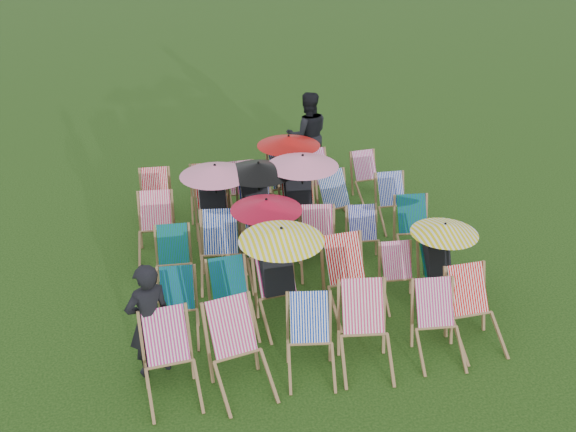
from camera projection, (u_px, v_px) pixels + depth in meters
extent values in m
plane|color=black|center=(296.00, 274.00, 10.16)|extent=(100.00, 100.00, 0.00)
cube|color=#CC2880|center=(166.00, 336.00, 7.69)|extent=(0.53, 0.40, 0.60)
cube|color=#DD2C78|center=(231.00, 326.00, 7.79)|extent=(0.59, 0.48, 0.63)
cube|color=#082BAD|center=(309.00, 317.00, 8.06)|extent=(0.54, 0.44, 0.58)
cube|color=#E12D65|center=(363.00, 306.00, 8.18)|extent=(0.58, 0.47, 0.63)
cube|color=#CE2977|center=(434.00, 303.00, 8.36)|extent=(0.52, 0.41, 0.57)
cube|color=red|center=(468.00, 289.00, 8.57)|extent=(0.51, 0.38, 0.60)
cube|color=#09643A|center=(177.00, 288.00, 8.72)|extent=(0.49, 0.38, 0.54)
cube|color=#0A693C|center=(228.00, 280.00, 8.84)|extent=(0.50, 0.38, 0.57)
cube|color=#FC3297|center=(275.00, 271.00, 8.96)|extent=(0.55, 0.42, 0.61)
cube|color=black|center=(276.00, 273.00, 8.92)|extent=(0.47, 0.48, 0.64)
sphere|color=tan|center=(274.00, 248.00, 8.86)|extent=(0.22, 0.22, 0.22)
cylinder|color=black|center=(282.00, 256.00, 8.77)|extent=(0.03, 0.03, 0.75)
cone|color=yellow|center=(281.00, 234.00, 8.62)|extent=(1.18, 1.18, 0.18)
cube|color=red|center=(344.00, 258.00, 9.21)|extent=(0.56, 0.42, 0.64)
cube|color=#E82E85|center=(397.00, 260.00, 9.44)|extent=(0.45, 0.35, 0.51)
cube|color=#0B7332|center=(435.00, 257.00, 9.51)|extent=(0.45, 0.34, 0.51)
cube|color=black|center=(436.00, 259.00, 9.48)|extent=(0.38, 0.39, 0.53)
sphere|color=tan|center=(435.00, 240.00, 9.42)|extent=(0.19, 0.19, 0.19)
cylinder|color=black|center=(443.00, 246.00, 9.35)|extent=(0.03, 0.03, 0.62)
cone|color=yellow|center=(445.00, 229.00, 9.22)|extent=(0.98, 0.98, 0.15)
cube|color=#0A6D23|center=(173.00, 244.00, 9.77)|extent=(0.49, 0.38, 0.55)
cube|color=#062290|center=(220.00, 232.00, 9.93)|extent=(0.58, 0.47, 0.63)
cube|color=#072B9F|center=(262.00, 236.00, 9.96)|extent=(0.48, 0.35, 0.57)
cube|color=black|center=(263.00, 237.00, 9.92)|extent=(0.40, 0.41, 0.59)
sphere|color=tan|center=(261.00, 217.00, 9.86)|extent=(0.21, 0.21, 0.21)
cylinder|color=black|center=(267.00, 223.00, 9.77)|extent=(0.03, 0.03, 0.70)
cone|color=#B40A27|center=(266.00, 205.00, 9.63)|extent=(1.09, 1.09, 0.17)
cube|color=#D32A67|center=(317.00, 225.00, 10.22)|extent=(0.55, 0.45, 0.59)
cube|color=#070D94|center=(362.00, 223.00, 10.44)|extent=(0.47, 0.37, 0.53)
cube|color=#0A6E23|center=(412.00, 214.00, 10.60)|extent=(0.53, 0.42, 0.58)
cube|color=#F53168|center=(156.00, 210.00, 10.67)|extent=(0.53, 0.42, 0.59)
cube|color=red|center=(213.00, 202.00, 10.90)|extent=(0.53, 0.40, 0.61)
cube|color=black|center=(213.00, 204.00, 10.86)|extent=(0.45, 0.46, 0.64)
sphere|color=tan|center=(211.00, 183.00, 10.80)|extent=(0.22, 0.22, 0.22)
cylinder|color=black|center=(216.00, 189.00, 10.70)|extent=(0.03, 0.03, 0.75)
cone|color=pink|center=(215.00, 170.00, 10.54)|extent=(1.18, 1.18, 0.18)
cube|color=#070FA4|center=(255.00, 200.00, 11.00)|extent=(0.53, 0.41, 0.61)
cube|color=black|center=(255.00, 201.00, 10.95)|extent=(0.45, 0.47, 0.64)
sphere|color=tan|center=(254.00, 180.00, 10.89)|extent=(0.22, 0.22, 0.22)
cylinder|color=black|center=(259.00, 187.00, 10.79)|extent=(0.03, 0.03, 0.75)
cone|color=black|center=(259.00, 168.00, 10.64)|extent=(1.18, 1.18, 0.18)
cube|color=red|center=(297.00, 194.00, 11.15)|extent=(0.55, 0.42, 0.64)
cube|color=black|center=(298.00, 195.00, 11.10)|extent=(0.47, 0.48, 0.67)
sphere|color=tan|center=(297.00, 174.00, 11.03)|extent=(0.23, 0.23, 0.23)
cylinder|color=black|center=(302.00, 180.00, 10.94)|extent=(0.03, 0.03, 0.78)
cone|color=pink|center=(303.00, 161.00, 10.77)|extent=(1.23, 1.23, 0.19)
cube|color=#0731A0|center=(333.00, 189.00, 11.38)|extent=(0.58, 0.47, 0.61)
cube|color=#0820A9|center=(391.00, 189.00, 11.55)|extent=(0.48, 0.36, 0.55)
cube|color=red|center=(155.00, 184.00, 11.69)|extent=(0.50, 0.38, 0.56)
cube|color=red|center=(204.00, 180.00, 11.93)|extent=(0.49, 0.38, 0.54)
cube|color=#D62A6E|center=(242.00, 177.00, 11.99)|extent=(0.47, 0.35, 0.55)
cube|color=#072997|center=(284.00, 170.00, 12.14)|extent=(0.53, 0.40, 0.61)
cube|color=black|center=(285.00, 171.00, 12.09)|extent=(0.44, 0.46, 0.64)
sphere|color=tan|center=(283.00, 153.00, 12.03)|extent=(0.22, 0.22, 0.22)
cylinder|color=black|center=(289.00, 158.00, 11.94)|extent=(0.03, 0.03, 0.75)
cone|color=#B30C0A|center=(289.00, 141.00, 11.79)|extent=(1.17, 1.17, 0.18)
cube|color=#CD298E|center=(315.00, 167.00, 12.25)|extent=(0.58, 0.48, 0.62)
cube|color=#CC2887|center=(364.00, 165.00, 12.60)|extent=(0.46, 0.36, 0.52)
imported|color=black|center=(149.00, 320.00, 7.77)|extent=(0.67, 0.55, 1.57)
imported|color=black|center=(308.00, 135.00, 13.18)|extent=(0.93, 0.76, 1.82)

